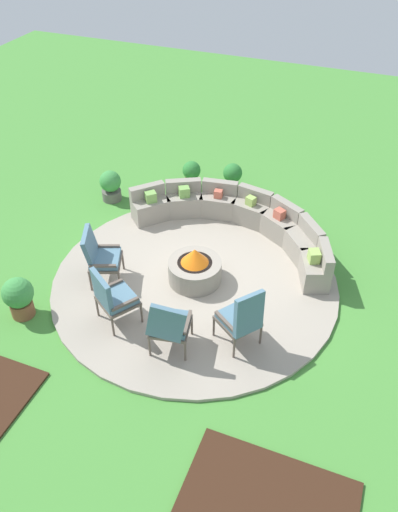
{
  "coord_description": "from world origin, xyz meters",
  "views": [
    {
      "loc": [
        2.55,
        -6.28,
        6.14
      ],
      "look_at": [
        0.0,
        0.2,
        0.45
      ],
      "focal_mm": 35.81,
      "sensor_mm": 36.0,
      "label": 1
    }
  ],
  "objects_px": {
    "lounge_chair_back_right": "(242,317)",
    "potted_plant_0": "(233,175)",
    "lounge_chair_back_left": "(169,324)",
    "potted_plant_3": "(19,296)",
    "lounge_chair_front_right": "(112,296)",
    "potted_plant_2": "(111,185)",
    "curved_stone_bench": "(240,220)",
    "lounge_chair_front_left": "(100,255)",
    "potted_plant_1": "(192,173)",
    "fire_pit": "(195,268)"
  },
  "relations": [
    {
      "from": "lounge_chair_front_left",
      "to": "potted_plant_2",
      "type": "distance_m",
      "value": 2.73
    },
    {
      "from": "potted_plant_1",
      "to": "potted_plant_0",
      "type": "bearing_deg",
      "value": 13.19
    },
    {
      "from": "lounge_chair_back_right",
      "to": "lounge_chair_front_left",
      "type": "bearing_deg",
      "value": 114.21
    },
    {
      "from": "fire_pit",
      "to": "lounge_chair_back_left",
      "type": "distance_m",
      "value": 1.66
    },
    {
      "from": "potted_plant_3",
      "to": "potted_plant_0",
      "type": "bearing_deg",
      "value": 68.6
    },
    {
      "from": "potted_plant_1",
      "to": "potted_plant_2",
      "type": "xyz_separation_m",
      "value": [
        -1.42,
        -1.16,
        0.02
      ]
    },
    {
      "from": "potted_plant_2",
      "to": "curved_stone_bench",
      "type": "bearing_deg",
      "value": -4.35
    },
    {
      "from": "lounge_chair_front_right",
      "to": "potted_plant_2",
      "type": "distance_m",
      "value": 3.78
    },
    {
      "from": "fire_pit",
      "to": "lounge_chair_back_left",
      "type": "bearing_deg",
      "value": -81.55
    },
    {
      "from": "fire_pit",
      "to": "lounge_chair_front_right",
      "type": "height_order",
      "value": "lounge_chair_front_right"
    },
    {
      "from": "lounge_chair_front_right",
      "to": "potted_plant_0",
      "type": "xyz_separation_m",
      "value": [
        0.44,
        4.64,
        -0.26
      ]
    },
    {
      "from": "lounge_chair_back_right",
      "to": "potted_plant_1",
      "type": "height_order",
      "value": "lounge_chair_back_right"
    },
    {
      "from": "fire_pit",
      "to": "lounge_chair_back_right",
      "type": "distance_m",
      "value": 1.67
    },
    {
      "from": "lounge_chair_back_right",
      "to": "potted_plant_0",
      "type": "height_order",
      "value": "lounge_chair_back_right"
    },
    {
      "from": "lounge_chair_back_left",
      "to": "lounge_chair_front_right",
      "type": "bearing_deg",
      "value": 157.67
    },
    {
      "from": "lounge_chair_back_left",
      "to": "potted_plant_2",
      "type": "height_order",
      "value": "lounge_chair_back_left"
    },
    {
      "from": "curved_stone_bench",
      "to": "potted_plant_3",
      "type": "distance_m",
      "value": 4.33
    },
    {
      "from": "lounge_chair_front_right",
      "to": "potted_plant_2",
      "type": "xyz_separation_m",
      "value": [
        -1.88,
        3.27,
        -0.25
      ]
    },
    {
      "from": "potted_plant_0",
      "to": "potted_plant_1",
      "type": "xyz_separation_m",
      "value": [
        -0.9,
        -0.21,
        -0.01
      ]
    },
    {
      "from": "lounge_chair_back_right",
      "to": "potted_plant_2",
      "type": "height_order",
      "value": "lounge_chair_back_right"
    },
    {
      "from": "lounge_chair_front_left",
      "to": "lounge_chair_back_right",
      "type": "xyz_separation_m",
      "value": [
        2.73,
        -0.52,
        0.01
      ]
    },
    {
      "from": "lounge_chair_back_right",
      "to": "potted_plant_1",
      "type": "bearing_deg",
      "value": 66.2
    },
    {
      "from": "fire_pit",
      "to": "curved_stone_bench",
      "type": "height_order",
      "value": "curved_stone_bench"
    },
    {
      "from": "lounge_chair_back_left",
      "to": "potted_plant_3",
      "type": "distance_m",
      "value": 2.61
    },
    {
      "from": "potted_plant_2",
      "to": "potted_plant_3",
      "type": "height_order",
      "value": "potted_plant_3"
    },
    {
      "from": "lounge_chair_front_right",
      "to": "potted_plant_2",
      "type": "relative_size",
      "value": 1.55
    },
    {
      "from": "lounge_chair_back_right",
      "to": "potted_plant_1",
      "type": "distance_m",
      "value": 4.83
    },
    {
      "from": "lounge_chair_front_left",
      "to": "potted_plant_1",
      "type": "height_order",
      "value": "lounge_chair_front_left"
    },
    {
      "from": "curved_stone_bench",
      "to": "lounge_chair_back_left",
      "type": "height_order",
      "value": "lounge_chair_back_left"
    },
    {
      "from": "lounge_chair_front_right",
      "to": "potted_plant_2",
      "type": "bearing_deg",
      "value": 152.97
    },
    {
      "from": "lounge_chair_back_left",
      "to": "lounge_chair_back_right",
      "type": "xyz_separation_m",
      "value": [
        0.97,
        0.5,
        0.02
      ]
    },
    {
      "from": "lounge_chair_back_left",
      "to": "potted_plant_3",
      "type": "relative_size",
      "value": 1.42
    },
    {
      "from": "lounge_chair_front_right",
      "to": "potted_plant_1",
      "type": "distance_m",
      "value": 4.46
    },
    {
      "from": "curved_stone_bench",
      "to": "lounge_chair_back_right",
      "type": "relative_size",
      "value": 3.8
    },
    {
      "from": "lounge_chair_back_left",
      "to": "lounge_chair_front_left",
      "type": "bearing_deg",
      "value": 138.39
    },
    {
      "from": "lounge_chair_back_right",
      "to": "potted_plant_0",
      "type": "distance_m",
      "value": 4.63
    },
    {
      "from": "lounge_chair_back_left",
      "to": "potted_plant_2",
      "type": "distance_m",
      "value": 4.56
    },
    {
      "from": "lounge_chair_front_right",
      "to": "potted_plant_3",
      "type": "bearing_deg",
      "value": -133.08
    },
    {
      "from": "fire_pit",
      "to": "potted_plant_3",
      "type": "height_order",
      "value": "potted_plant_3"
    },
    {
      "from": "lounge_chair_front_left",
      "to": "potted_plant_3",
      "type": "distance_m",
      "value": 1.47
    },
    {
      "from": "fire_pit",
      "to": "potted_plant_1",
      "type": "distance_m",
      "value": 3.28
    },
    {
      "from": "potted_plant_0",
      "to": "lounge_chair_back_left",
      "type": "bearing_deg",
      "value": -82.58
    },
    {
      "from": "lounge_chair_front_left",
      "to": "potted_plant_0",
      "type": "distance_m",
      "value": 3.99
    },
    {
      "from": "potted_plant_1",
      "to": "lounge_chair_front_left",
      "type": "bearing_deg",
      "value": -93.67
    },
    {
      "from": "curved_stone_bench",
      "to": "lounge_chair_back_right",
      "type": "height_order",
      "value": "lounge_chair_back_right"
    },
    {
      "from": "curved_stone_bench",
      "to": "lounge_chair_back_right",
      "type": "distance_m",
      "value": 2.9
    },
    {
      "from": "potted_plant_0",
      "to": "lounge_chair_front_left",
      "type": "bearing_deg",
      "value": -106.5
    },
    {
      "from": "lounge_chair_back_left",
      "to": "potted_plant_3",
      "type": "bearing_deg",
      "value": 172.38
    },
    {
      "from": "curved_stone_bench",
      "to": "lounge_chair_front_right",
      "type": "height_order",
      "value": "lounge_chair_front_right"
    },
    {
      "from": "potted_plant_2",
      "to": "potted_plant_0",
      "type": "bearing_deg",
      "value": 30.63
    }
  ]
}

